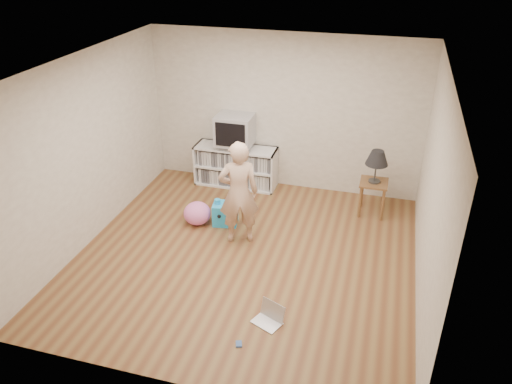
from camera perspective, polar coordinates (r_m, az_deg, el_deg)
The scene contains 13 objects.
ground at distance 6.90m, azimuth -1.22°, elevation -7.34°, with size 4.50×4.50×0.00m, color brown.
walls at distance 6.23m, azimuth -1.34°, elevation 2.42°, with size 4.52×4.52×2.60m.
ceiling at distance 5.79m, azimuth -1.48°, elevation 14.09°, with size 4.50×4.50×0.01m, color white.
media_unit at distance 8.61m, azimuth -2.28°, elevation 3.02°, with size 1.40×0.45×0.70m.
dvd_deck at distance 8.44m, azimuth -2.36°, elevation 5.34°, with size 0.45×0.35×0.07m, color gray.
crt_tv at distance 8.33m, azimuth -2.40°, elevation 7.14°, with size 0.60×0.53×0.50m.
side_table at distance 7.88m, azimuth 13.24°, elevation 0.27°, with size 0.42×0.42×0.55m.
table_lamp at distance 7.66m, azimuth 13.67°, elevation 3.74°, with size 0.34×0.34×0.52m.
person at distance 6.85m, azimuth -2.00°, elevation -0.12°, with size 0.56×0.36×1.52m, color #D7AF93.
laptop at distance 5.88m, azimuth 1.58°, elevation -14.05°, with size 0.40×0.36×0.22m.
playing_cards at distance 5.64m, azimuth -1.98°, elevation -16.97°, with size 0.07×0.09×0.02m, color #4267B0.
plush_blue at distance 7.53m, azimuth -3.55°, elevation -2.47°, with size 0.40×0.35×0.41m.
plush_pink at distance 7.57m, azimuth -6.73°, elevation -2.44°, with size 0.41×0.41×0.35m, color pink.
Camera 1 is at (1.66, -5.36, 4.02)m, focal length 35.00 mm.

